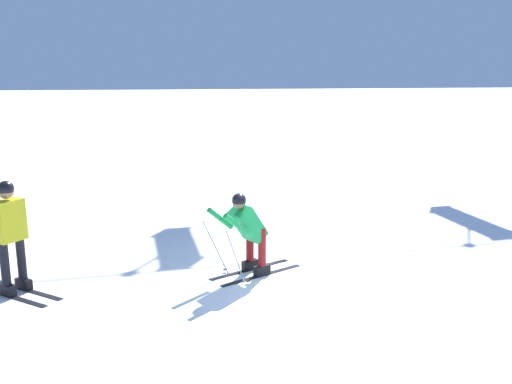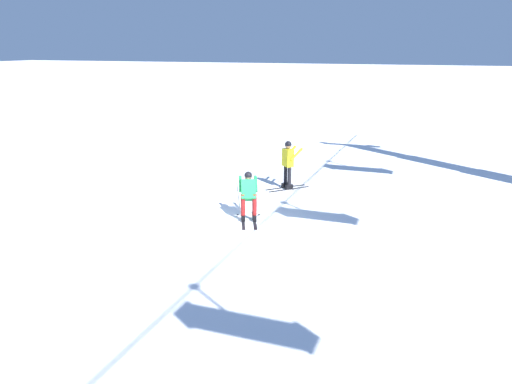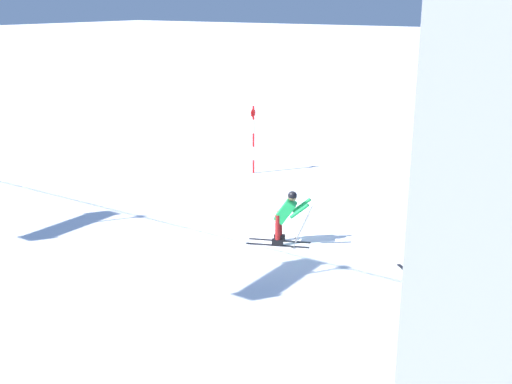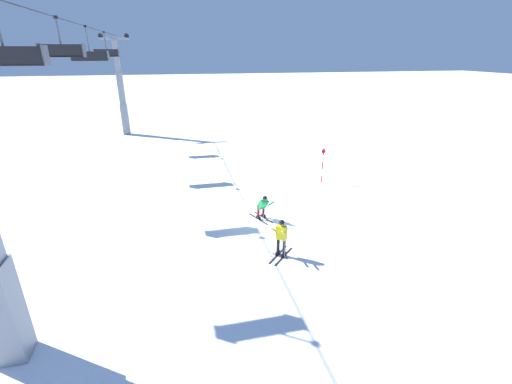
{
  "view_description": "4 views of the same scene",
  "coord_description": "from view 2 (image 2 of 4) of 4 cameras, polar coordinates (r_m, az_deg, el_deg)",
  "views": [
    {
      "loc": [
        -2.68,
        -7.77,
        3.2
      ],
      "look_at": [
        -0.63,
        0.64,
        1.33
      ],
      "focal_mm": 37.55,
      "sensor_mm": 36.0,
      "label": 1
    },
    {
      "loc": [
        12.43,
        5.53,
        4.95
      ],
      "look_at": [
        -1.01,
        0.52,
        0.8
      ],
      "focal_mm": 35.66,
      "sensor_mm": 36.0,
      "label": 2
    },
    {
      "loc": [
        -8.58,
        13.18,
        5.92
      ],
      "look_at": [
        -1.58,
        2.76,
        2.1
      ],
      "focal_mm": 44.51,
      "sensor_mm": 36.0,
      "label": 3
    },
    {
      "loc": [
        -16.67,
        4.42,
        8.16
      ],
      "look_at": [
        -1.66,
        0.91,
        1.92
      ],
      "focal_mm": 24.37,
      "sensor_mm": 36.0,
      "label": 4
    }
  ],
  "objects": [
    {
      "name": "ground_plane",
      "position": [
        14.48,
        -3.35,
        -3.87
      ],
      "size": [
        260.0,
        260.0,
        0.0
      ],
      "primitive_type": "plane",
      "color": "white"
    },
    {
      "name": "skier_carving_main",
      "position": [
        14.85,
        -0.85,
        -0.09
      ],
      "size": [
        1.7,
        1.14,
        1.53
      ],
      "color": "black",
      "rests_on": "ground_plane"
    },
    {
      "name": "skier_distant_uphill",
      "position": [
        18.04,
        3.62,
        3.49
      ],
      "size": [
        1.44,
        1.38,
        1.75
      ],
      "color": "black",
      "rests_on": "ground_plane"
    }
  ]
}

